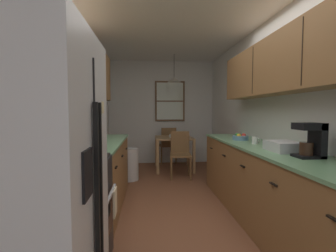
# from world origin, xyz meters

# --- Properties ---
(ground_plane) EXTENTS (12.00, 12.00, 0.00)m
(ground_plane) POSITION_xyz_m (0.00, 1.00, 0.00)
(ground_plane) COLOR brown
(wall_left) EXTENTS (0.10, 9.00, 2.55)m
(wall_left) POSITION_xyz_m (-1.35, 1.00, 1.27)
(wall_left) COLOR silver
(wall_left) RESTS_ON ground
(wall_right) EXTENTS (0.10, 9.00, 2.55)m
(wall_right) POSITION_xyz_m (1.35, 1.00, 1.27)
(wall_right) COLOR silver
(wall_right) RESTS_ON ground
(wall_back) EXTENTS (4.40, 0.10, 2.55)m
(wall_back) POSITION_xyz_m (0.00, 3.65, 1.27)
(wall_back) COLOR silver
(wall_back) RESTS_ON ground
(ceiling_slab) EXTENTS (4.40, 9.00, 0.08)m
(ceiling_slab) POSITION_xyz_m (0.00, 1.00, 2.59)
(ceiling_slab) COLOR white
(refrigerator) EXTENTS (0.71, 0.78, 1.71)m
(refrigerator) POSITION_xyz_m (-0.96, -1.19, 0.85)
(refrigerator) COLOR silver
(refrigerator) RESTS_ON ground
(stove_range) EXTENTS (0.66, 0.60, 1.10)m
(stove_range) POSITION_xyz_m (-0.99, -0.48, 0.47)
(stove_range) COLOR black
(stove_range) RESTS_ON ground
(microwave_over_range) EXTENTS (0.39, 0.58, 0.30)m
(microwave_over_range) POSITION_xyz_m (-1.11, -0.48, 1.62)
(microwave_over_range) COLOR black
(counter_left) EXTENTS (0.64, 1.98, 0.90)m
(counter_left) POSITION_xyz_m (-1.00, 0.81, 0.45)
(counter_left) COLOR olive
(counter_left) RESTS_ON ground
(upper_cabinets_left) EXTENTS (0.33, 2.06, 0.71)m
(upper_cabinets_left) POSITION_xyz_m (-1.14, 0.76, 1.84)
(upper_cabinets_left) COLOR olive
(counter_right) EXTENTS (0.64, 3.28, 0.90)m
(counter_right) POSITION_xyz_m (1.00, 0.09, 0.45)
(counter_right) COLOR olive
(counter_right) RESTS_ON ground
(upper_cabinets_right) EXTENTS (0.33, 2.96, 0.64)m
(upper_cabinets_right) POSITION_xyz_m (1.14, 0.04, 1.82)
(upper_cabinets_right) COLOR olive
(dining_table) EXTENTS (0.81, 0.81, 0.73)m
(dining_table) POSITION_xyz_m (0.24, 2.85, 0.61)
(dining_table) COLOR #A87F51
(dining_table) RESTS_ON ground
(dining_chair_near) EXTENTS (0.43, 0.43, 0.90)m
(dining_chair_near) POSITION_xyz_m (0.30, 2.24, 0.50)
(dining_chair_near) COLOR brown
(dining_chair_near) RESTS_ON ground
(dining_chair_far) EXTENTS (0.44, 0.44, 0.90)m
(dining_chair_far) POSITION_xyz_m (0.16, 3.47, 0.50)
(dining_chair_far) COLOR brown
(dining_chair_far) RESTS_ON ground
(pendant_light) EXTENTS (0.31, 0.31, 0.61)m
(pendant_light) POSITION_xyz_m (0.24, 2.85, 1.99)
(pendant_light) COLOR black
(back_window) EXTENTS (0.74, 0.05, 1.00)m
(back_window) POSITION_xyz_m (0.21, 3.58, 1.55)
(back_window) COLOR brown
(trash_bin) EXTENTS (0.36, 0.36, 0.60)m
(trash_bin) POSITION_xyz_m (-0.70, 2.12, 0.30)
(trash_bin) COLOR silver
(trash_bin) RESTS_ON ground
(storage_canister) EXTENTS (0.11, 0.11, 0.18)m
(storage_canister) POSITION_xyz_m (-1.00, 0.12, 0.99)
(storage_canister) COLOR red
(storage_canister) RESTS_ON counter_left
(dish_towel) EXTENTS (0.02, 0.16, 0.24)m
(dish_towel) POSITION_xyz_m (-0.64, -0.33, 0.50)
(dish_towel) COLOR beige
(coffee_maker) EXTENTS (0.22, 0.18, 0.30)m
(coffee_maker) POSITION_xyz_m (1.07, -0.48, 1.06)
(coffee_maker) COLOR black
(coffee_maker) RESTS_ON counter_right
(mug_by_coffeemaker) EXTENTS (0.11, 0.07, 0.09)m
(mug_by_coffeemaker) POSITION_xyz_m (0.97, 0.41, 0.94)
(mug_by_coffeemaker) COLOR white
(mug_by_coffeemaker) RESTS_ON counter_right
(fruit_bowl) EXTENTS (0.22, 0.22, 0.09)m
(fruit_bowl) POSITION_xyz_m (0.95, 0.83, 0.94)
(fruit_bowl) COLOR #597F9E
(fruit_bowl) RESTS_ON counter_right
(dish_rack) EXTENTS (0.28, 0.34, 0.10)m
(dish_rack) POSITION_xyz_m (1.02, -0.14, 0.95)
(dish_rack) COLOR silver
(dish_rack) RESTS_ON counter_right
(table_serving_bowl) EXTENTS (0.21, 0.21, 0.06)m
(table_serving_bowl) POSITION_xyz_m (0.23, 2.82, 0.76)
(table_serving_bowl) COLOR silver
(table_serving_bowl) RESTS_ON dining_table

